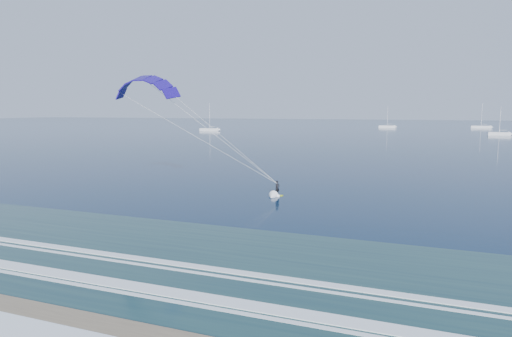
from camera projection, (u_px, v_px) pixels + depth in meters
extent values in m
cube|color=#1E423F|center=(184.00, 275.00, 26.40)|extent=(600.00, 22.00, 0.03)
cube|color=white|center=(110.00, 324.00, 20.40)|extent=(600.00, 0.90, 0.07)
cube|color=white|center=(160.00, 291.00, 24.09)|extent=(600.00, 1.10, 0.07)
cube|color=white|center=(197.00, 267.00, 27.79)|extent=(600.00, 0.70, 0.07)
cube|color=#A7BF16|center=(277.00, 195.00, 51.09)|extent=(1.30, 0.42, 0.07)
imported|color=black|center=(277.00, 188.00, 50.98)|extent=(0.64, 0.70, 1.60)
cone|color=white|center=(272.00, 197.00, 49.94)|extent=(1.31, 1.74, 1.10)
cube|color=silver|center=(210.00, 130.00, 207.63)|extent=(9.34, 2.40, 1.20)
cylinder|color=silver|center=(210.00, 116.00, 206.83)|extent=(0.18, 0.18, 11.42)
cylinder|color=silver|center=(212.00, 127.00, 207.02)|extent=(2.60, 0.12, 0.12)
cube|color=silver|center=(387.00, 127.00, 244.89)|extent=(8.67, 2.40, 1.20)
cylinder|color=silver|center=(388.00, 116.00, 244.14)|extent=(0.18, 0.18, 10.50)
cylinder|color=silver|center=(390.00, 124.00, 244.28)|extent=(2.60, 0.12, 0.12)
cube|color=silver|center=(499.00, 134.00, 171.78)|extent=(7.63, 2.40, 1.20)
cylinder|color=silver|center=(500.00, 119.00, 171.09)|extent=(0.18, 0.18, 9.54)
cylinder|color=silver|center=(503.00, 130.00, 171.16)|extent=(2.60, 0.12, 0.12)
cube|color=silver|center=(481.00, 127.00, 241.03)|extent=(9.88, 2.40, 1.20)
cylinder|color=silver|center=(482.00, 114.00, 240.18)|extent=(0.18, 0.18, 12.08)
cylinder|color=silver|center=(484.00, 124.00, 240.41)|extent=(2.60, 0.12, 0.12)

